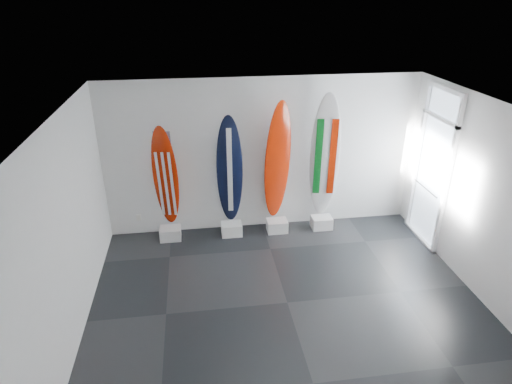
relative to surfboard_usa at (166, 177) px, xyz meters
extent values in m
plane|color=black|center=(1.85, -2.28, -1.26)|extent=(6.00, 6.00, 0.00)
plane|color=white|center=(1.85, -2.28, 1.74)|extent=(6.00, 6.00, 0.00)
plane|color=white|center=(1.85, 0.22, 0.24)|extent=(6.00, 0.00, 6.00)
plane|color=white|center=(1.85, -4.78, 0.24)|extent=(6.00, 0.00, 6.00)
plane|color=white|center=(-1.15, -2.28, 0.24)|extent=(0.00, 5.00, 5.00)
plane|color=white|center=(4.85, -2.28, 0.24)|extent=(0.00, 5.00, 5.00)
cube|color=silver|center=(0.00, -0.10, -1.14)|extent=(0.40, 0.30, 0.24)
ellipsoid|color=#9E1B04|center=(0.00, 0.00, 0.00)|extent=(0.52, 0.41, 2.05)
cube|color=silver|center=(1.18, -0.10, -1.14)|extent=(0.40, 0.30, 0.24)
ellipsoid|color=black|center=(1.18, 0.00, 0.06)|extent=(0.51, 0.25, 2.17)
cube|color=silver|center=(2.09, -0.10, -1.14)|extent=(0.40, 0.30, 0.24)
ellipsoid|color=#9E1B04|center=(2.09, 0.00, 0.18)|extent=(0.61, 0.46, 2.41)
cube|color=silver|center=(3.01, -0.10, -1.14)|extent=(0.40, 0.30, 0.24)
ellipsoid|color=silver|center=(3.01, 0.00, 0.23)|extent=(0.60, 0.31, 2.51)
cube|color=silver|center=(-0.60, 0.20, -0.91)|extent=(0.09, 0.02, 0.13)
camera|label=1|loc=(0.60, -7.55, 3.19)|focal=30.70mm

